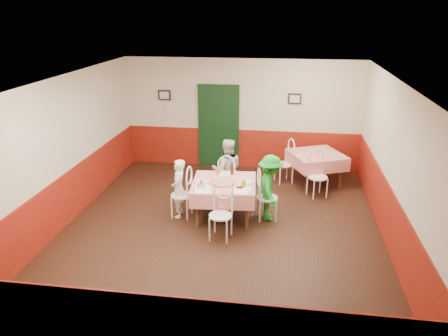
# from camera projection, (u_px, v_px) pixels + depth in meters

# --- Properties ---
(floor) EXTENTS (7.00, 7.00, 0.00)m
(floor) POSITION_uv_depth(u_px,v_px,m) (222.00, 228.00, 8.33)
(floor) COLOR black
(floor) RESTS_ON ground
(ceiling) EXTENTS (7.00, 7.00, 0.00)m
(ceiling) POSITION_uv_depth(u_px,v_px,m) (221.00, 80.00, 7.37)
(ceiling) COLOR white
(ceiling) RESTS_ON back_wall
(back_wall) EXTENTS (6.00, 0.10, 2.80)m
(back_wall) POSITION_uv_depth(u_px,v_px,m) (242.00, 115.00, 11.10)
(back_wall) COLOR beige
(back_wall) RESTS_ON ground
(front_wall) EXTENTS (6.00, 0.10, 2.80)m
(front_wall) POSITION_uv_depth(u_px,v_px,m) (172.00, 266.00, 4.60)
(front_wall) COLOR beige
(front_wall) RESTS_ON ground
(left_wall) EXTENTS (0.10, 7.00, 2.80)m
(left_wall) POSITION_uv_depth(u_px,v_px,m) (65.00, 151.00, 8.26)
(left_wall) COLOR beige
(left_wall) RESTS_ON ground
(right_wall) EXTENTS (0.10, 7.00, 2.80)m
(right_wall) POSITION_uv_depth(u_px,v_px,m) (395.00, 167.00, 7.44)
(right_wall) COLOR beige
(right_wall) RESTS_ON ground
(wainscot_back) EXTENTS (6.00, 0.03, 1.00)m
(wainscot_back) POSITION_uv_depth(u_px,v_px,m) (241.00, 148.00, 11.40)
(wainscot_back) COLOR maroon
(wainscot_back) RESTS_ON ground
(wainscot_front) EXTENTS (6.00, 0.03, 1.00)m
(wainscot_front) POSITION_uv_depth(u_px,v_px,m) (175.00, 333.00, 4.92)
(wainscot_front) COLOR maroon
(wainscot_front) RESTS_ON ground
(wainscot_left) EXTENTS (0.03, 7.00, 1.00)m
(wainscot_left) POSITION_uv_depth(u_px,v_px,m) (71.00, 195.00, 8.56)
(wainscot_left) COLOR maroon
(wainscot_left) RESTS_ON ground
(wainscot_right) EXTENTS (0.03, 7.00, 1.00)m
(wainscot_right) POSITION_uv_depth(u_px,v_px,m) (387.00, 214.00, 7.76)
(wainscot_right) COLOR maroon
(wainscot_right) RESTS_ON ground
(door) EXTENTS (0.96, 0.06, 2.10)m
(door) POSITION_uv_depth(u_px,v_px,m) (219.00, 127.00, 11.26)
(door) COLOR black
(door) RESTS_ON ground
(picture_left) EXTENTS (0.32, 0.03, 0.26)m
(picture_left) POSITION_uv_depth(u_px,v_px,m) (164.00, 95.00, 11.17)
(picture_left) COLOR black
(picture_left) RESTS_ON back_wall
(picture_right) EXTENTS (0.32, 0.03, 0.26)m
(picture_right) POSITION_uv_depth(u_px,v_px,m) (295.00, 99.00, 10.72)
(picture_right) COLOR black
(picture_right) RESTS_ON back_wall
(thermostat) EXTENTS (0.10, 0.03, 0.10)m
(thermostat) POSITION_uv_depth(u_px,v_px,m) (169.00, 109.00, 11.28)
(thermostat) COLOR white
(thermostat) RESTS_ON back_wall
(main_table) EXTENTS (1.31, 1.31, 0.77)m
(main_table) POSITION_uv_depth(u_px,v_px,m) (224.00, 200.00, 8.64)
(main_table) COLOR red
(main_table) RESTS_ON ground
(second_table) EXTENTS (1.48, 1.48, 0.77)m
(second_table) POSITION_uv_depth(u_px,v_px,m) (316.00, 169.00, 10.32)
(second_table) COLOR red
(second_table) RESTS_ON ground
(chair_left) EXTENTS (0.45, 0.45, 0.90)m
(chair_left) POSITION_uv_depth(u_px,v_px,m) (181.00, 195.00, 8.67)
(chair_left) COLOR white
(chair_left) RESTS_ON ground
(chair_right) EXTENTS (0.49, 0.49, 0.90)m
(chair_right) POSITION_uv_depth(u_px,v_px,m) (267.00, 198.00, 8.56)
(chair_right) COLOR white
(chair_right) RESTS_ON ground
(chair_far) EXTENTS (0.45, 0.45, 0.90)m
(chair_far) POSITION_uv_depth(u_px,v_px,m) (227.00, 180.00, 9.41)
(chair_far) COLOR white
(chair_far) RESTS_ON ground
(chair_near) EXTENTS (0.47, 0.47, 0.90)m
(chair_near) POSITION_uv_depth(u_px,v_px,m) (221.00, 216.00, 7.82)
(chair_near) COLOR white
(chair_near) RESTS_ON ground
(chair_second_a) EXTENTS (0.56, 0.56, 0.90)m
(chair_second_a) POSITION_uv_depth(u_px,v_px,m) (284.00, 164.00, 10.39)
(chair_second_a) COLOR white
(chair_second_a) RESTS_ON ground
(chair_second_b) EXTENTS (0.56, 0.56, 0.90)m
(chair_second_b) POSITION_uv_depth(u_px,v_px,m) (318.00, 177.00, 9.59)
(chair_second_b) COLOR white
(chair_second_b) RESTS_ON ground
(pizza) EXTENTS (0.49, 0.49, 0.03)m
(pizza) POSITION_uv_depth(u_px,v_px,m) (222.00, 183.00, 8.43)
(pizza) COLOR #B74723
(pizza) RESTS_ON main_table
(plate_left) EXTENTS (0.27, 0.27, 0.01)m
(plate_left) POSITION_uv_depth(u_px,v_px,m) (201.00, 181.00, 8.52)
(plate_left) COLOR white
(plate_left) RESTS_ON main_table
(plate_right) EXTENTS (0.27, 0.27, 0.01)m
(plate_right) POSITION_uv_depth(u_px,v_px,m) (246.00, 182.00, 8.51)
(plate_right) COLOR white
(plate_right) RESTS_ON main_table
(plate_far) EXTENTS (0.27, 0.27, 0.01)m
(plate_far) POSITION_uv_depth(u_px,v_px,m) (225.00, 174.00, 8.89)
(plate_far) COLOR white
(plate_far) RESTS_ON main_table
(glass_a) EXTENTS (0.07, 0.07, 0.12)m
(glass_a) POSITION_uv_depth(u_px,v_px,m) (202.00, 184.00, 8.27)
(glass_a) COLOR #BF7219
(glass_a) RESTS_ON main_table
(glass_b) EXTENTS (0.08, 0.08, 0.14)m
(glass_b) POSITION_uv_depth(u_px,v_px,m) (244.00, 184.00, 8.23)
(glass_b) COLOR #BF7219
(glass_b) RESTS_ON main_table
(glass_c) EXTENTS (0.08, 0.08, 0.14)m
(glass_c) POSITION_uv_depth(u_px,v_px,m) (218.00, 171.00, 8.90)
(glass_c) COLOR #BF7219
(glass_c) RESTS_ON main_table
(beer_bottle) EXTENTS (0.07, 0.07, 0.23)m
(beer_bottle) POSITION_uv_depth(u_px,v_px,m) (232.00, 169.00, 8.86)
(beer_bottle) COLOR #381C0A
(beer_bottle) RESTS_ON main_table
(shaker_a) EXTENTS (0.04, 0.04, 0.09)m
(shaker_a) POSITION_uv_depth(u_px,v_px,m) (200.00, 187.00, 8.14)
(shaker_a) COLOR silver
(shaker_a) RESTS_ON main_table
(shaker_b) EXTENTS (0.04, 0.04, 0.09)m
(shaker_b) POSITION_uv_depth(u_px,v_px,m) (204.00, 188.00, 8.11)
(shaker_b) COLOR silver
(shaker_b) RESTS_ON main_table
(shaker_c) EXTENTS (0.04, 0.04, 0.09)m
(shaker_c) POSITION_uv_depth(u_px,v_px,m) (198.00, 186.00, 8.20)
(shaker_c) COLOR #B23319
(shaker_c) RESTS_ON main_table
(menu_left) EXTENTS (0.38, 0.45, 0.00)m
(menu_left) POSITION_uv_depth(u_px,v_px,m) (203.00, 189.00, 8.17)
(menu_left) COLOR white
(menu_left) RESTS_ON main_table
(menu_right) EXTENTS (0.35, 0.44, 0.00)m
(menu_right) POSITION_uv_depth(u_px,v_px,m) (242.00, 190.00, 8.14)
(menu_right) COLOR white
(menu_right) RESTS_ON main_table
(wallet) EXTENTS (0.12, 0.10, 0.02)m
(wallet) POSITION_uv_depth(u_px,v_px,m) (239.00, 187.00, 8.23)
(wallet) COLOR black
(wallet) RESTS_ON main_table
(diner_left) EXTENTS (0.32, 0.46, 1.19)m
(diner_left) POSITION_uv_depth(u_px,v_px,m) (179.00, 188.00, 8.63)
(diner_left) COLOR gray
(diner_left) RESTS_ON ground
(diner_far) EXTENTS (0.75, 0.63, 1.36)m
(diner_far) POSITION_uv_depth(u_px,v_px,m) (227.00, 170.00, 9.38)
(diner_far) COLOR gray
(diner_far) RESTS_ON ground
(diner_right) EXTENTS (0.63, 0.93, 1.32)m
(diner_right) POSITION_uv_depth(u_px,v_px,m) (270.00, 188.00, 8.48)
(diner_right) COLOR gray
(diner_right) RESTS_ON ground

